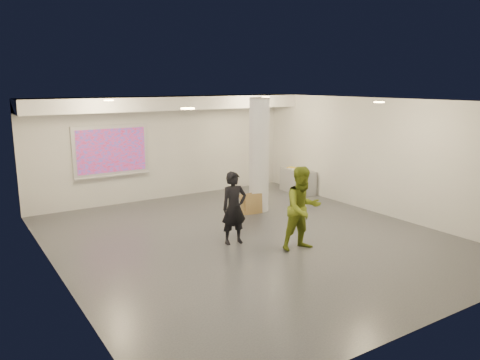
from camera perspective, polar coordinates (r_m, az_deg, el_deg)
floor at (r=10.42m, az=1.20°, el=-7.13°), size 8.00×9.00×0.01m
ceiling at (r=9.86m, az=1.28°, el=9.60°), size 8.00×9.00×0.01m
wall_back at (r=13.94m, az=-9.19°, el=3.91°), size 8.00×0.01×3.00m
wall_front at (r=6.88m, az=22.77°, el=-4.99°), size 8.00×0.01×3.00m
wall_left at (r=8.51m, az=-21.70°, el=-1.81°), size 0.01×9.00×3.00m
wall_right at (r=12.68m, az=16.42°, el=2.80°), size 0.01×9.00×3.00m
soffit_band at (r=13.32m, az=-8.41°, el=9.28°), size 8.00×1.10×0.36m
downlight_nw at (r=11.17m, az=-15.72°, el=9.33°), size 0.22×0.22×0.02m
downlight_ne at (r=13.17m, az=3.15°, el=10.06°), size 0.22×0.22×0.02m
downlight_sw at (r=7.45m, az=-6.39°, el=8.66°), size 0.22×0.22×0.02m
downlight_se at (r=10.20m, az=16.60°, el=9.08°), size 0.22×0.22×0.02m
column at (r=12.33m, az=2.34°, el=3.03°), size 0.52×0.52×3.00m
projection_screen at (r=13.34m, az=-15.42°, el=3.40°), size 2.10×0.13×1.42m
credenza at (r=14.69m, az=7.04°, el=-0.12°), size 0.62×1.29×0.73m
papers_stack at (r=14.76m, az=6.57°, el=1.43°), size 0.25×0.31×0.02m
postit_pad at (r=14.82m, az=6.41°, el=1.50°), size 0.28×0.33×0.03m
cardboard_back at (r=12.22m, az=1.69°, el=-2.95°), size 0.49×0.13×0.53m
cardboard_front at (r=12.27m, az=1.05°, el=-2.89°), size 0.51×0.24×0.53m
woman at (r=9.90m, az=-0.73°, el=-3.43°), size 0.60×0.43×1.55m
man at (r=9.61m, az=7.65°, el=-3.47°), size 0.91×0.74×1.73m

